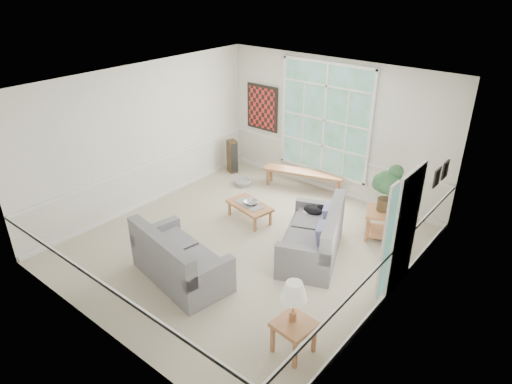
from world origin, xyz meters
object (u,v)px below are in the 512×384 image
side_table (294,337)px  loveseat_front (181,254)px  loveseat_right (312,232)px  coffee_table (250,212)px  end_table (380,224)px

side_table → loveseat_front: bearing=176.0°
loveseat_right → coffee_table: loveseat_right is taller
loveseat_right → side_table: size_ratio=3.53×
end_table → side_table: end_table is taller
loveseat_right → end_table: loveseat_right is taller
loveseat_right → coffee_table: size_ratio=1.85×
loveseat_front → side_table: bearing=5.9°
loveseat_front → end_table: 3.82m
loveseat_right → end_table: bearing=40.2°
loveseat_front → side_table: size_ratio=3.49×
end_table → loveseat_front: bearing=-121.4°
coffee_table → side_table: size_ratio=1.90×
loveseat_right → side_table: 2.35m
loveseat_front → end_table: loveseat_front is taller
loveseat_front → side_table: (2.37, -0.17, -0.22)m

